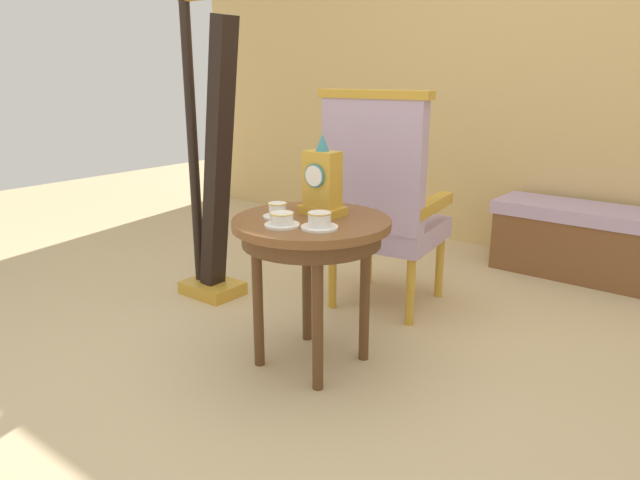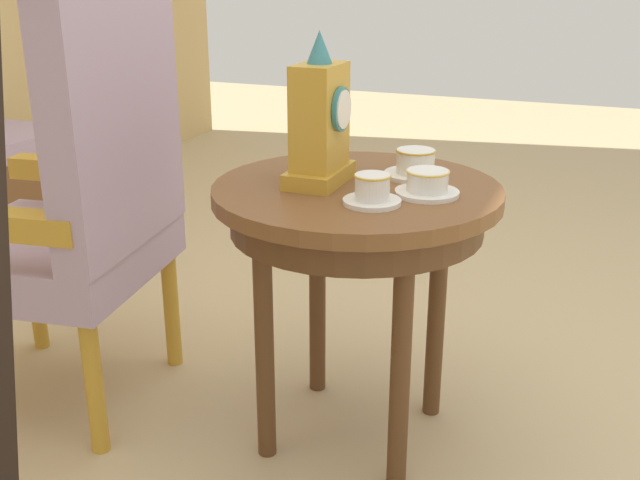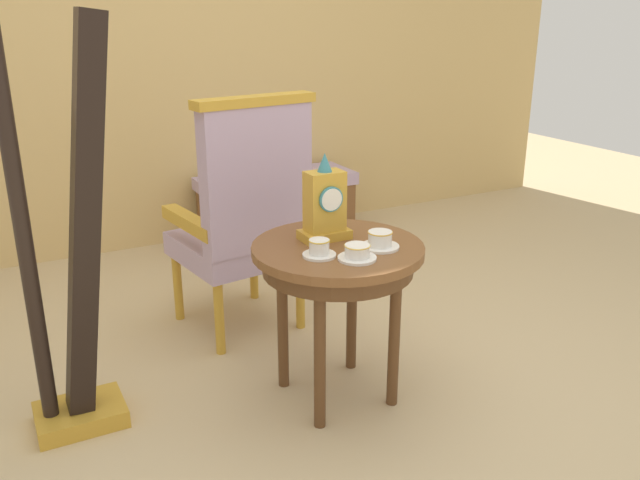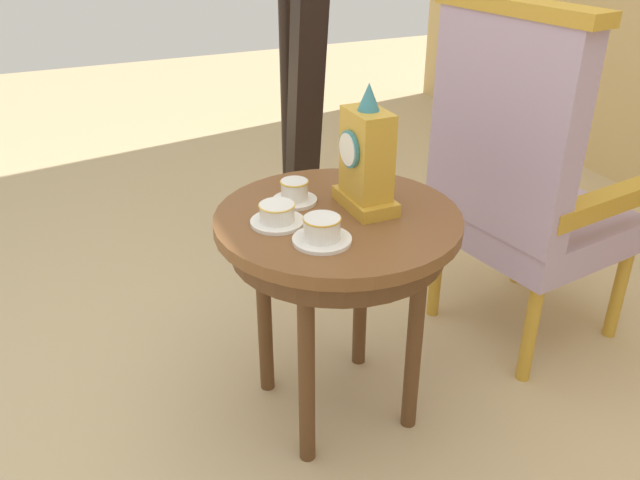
{
  "view_description": "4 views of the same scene",
  "coord_description": "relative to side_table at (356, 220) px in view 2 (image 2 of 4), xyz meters",
  "views": [
    {
      "loc": [
        1.41,
        -1.74,
        1.23
      ],
      "look_at": [
        0.01,
        0.02,
        0.58
      ],
      "focal_mm": 33.08,
      "sensor_mm": 36.0,
      "label": 1
    },
    {
      "loc": [
        -1.63,
        -0.48,
        1.12
      ],
      "look_at": [
        -0.12,
        0.13,
        0.52
      ],
      "focal_mm": 42.82,
      "sensor_mm": 36.0,
      "label": 2
    },
    {
      "loc": [
        -1.21,
        -1.98,
        1.49
      ],
      "look_at": [
        -0.1,
        0.14,
        0.65
      ],
      "focal_mm": 37.14,
      "sensor_mm": 36.0,
      "label": 3
    },
    {
      "loc": [
        1.34,
        -0.62,
        1.39
      ],
      "look_at": [
        -0.12,
        0.03,
        0.55
      ],
      "focal_mm": 37.23,
      "sensor_mm": 36.0,
      "label": 4
    }
  ],
  "objects": [
    {
      "name": "ground_plane",
      "position": [
        0.07,
        -0.06,
        -0.56
      ],
      "size": [
        10.0,
        10.0,
        0.0
      ],
      "primitive_type": "plane",
      "color": "tan"
    },
    {
      "name": "side_table",
      "position": [
        0.0,
        0.0,
        0.0
      ],
      "size": [
        0.65,
        0.65,
        0.65
      ],
      "color": "brown",
      "rests_on": "ground"
    },
    {
      "name": "teacup_left",
      "position": [
        -0.12,
        -0.07,
        0.11
      ],
      "size": [
        0.12,
        0.12,
        0.06
      ],
      "color": "white",
      "rests_on": "side_table"
    },
    {
      "name": "teacup_right",
      "position": [
        -0.01,
        -0.16,
        0.11
      ],
      "size": [
        0.14,
        0.14,
        0.06
      ],
      "color": "white",
      "rests_on": "side_table"
    },
    {
      "name": "teacup_center",
      "position": [
        0.12,
        -0.1,
        0.11
      ],
      "size": [
        0.14,
        0.14,
        0.06
      ],
      "color": "white",
      "rests_on": "side_table"
    },
    {
      "name": "mantel_clock",
      "position": [
        -0.01,
        0.08,
        0.22
      ],
      "size": [
        0.19,
        0.11,
        0.34
      ],
      "color": "gold",
      "rests_on": "side_table"
    },
    {
      "name": "armchair",
      "position": [
        -0.1,
        0.69,
        0.03
      ],
      "size": [
        0.61,
        0.6,
        1.14
      ],
      "color": "#B299B7",
      "rests_on": "ground"
    }
  ]
}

